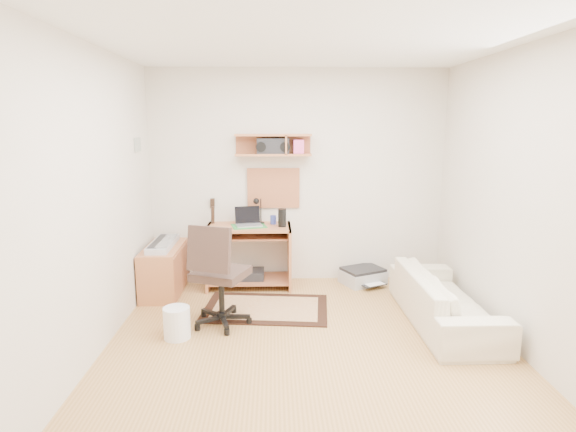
{
  "coord_description": "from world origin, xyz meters",
  "views": [
    {
      "loc": [
        -0.3,
        -3.78,
        1.95
      ],
      "look_at": [
        -0.15,
        1.05,
        1.0
      ],
      "focal_mm": 29.5,
      "sensor_mm": 36.0,
      "label": 1
    }
  ],
  "objects_px": {
    "cabinet": "(164,269)",
    "printer": "(363,277)",
    "desk": "(249,256)",
    "task_chair": "(221,274)",
    "sofa": "(445,290)"
  },
  "relations": [
    {
      "from": "cabinet",
      "to": "printer",
      "type": "relative_size",
      "value": 1.84
    },
    {
      "from": "desk",
      "to": "printer",
      "type": "distance_m",
      "value": 1.43
    },
    {
      "from": "task_chair",
      "to": "sofa",
      "type": "height_order",
      "value": "task_chair"
    },
    {
      "from": "task_chair",
      "to": "printer",
      "type": "distance_m",
      "value": 2.04
    },
    {
      "from": "desk",
      "to": "task_chair",
      "type": "relative_size",
      "value": 0.96
    },
    {
      "from": "task_chair",
      "to": "printer",
      "type": "xyz_separation_m",
      "value": [
        1.61,
        1.16,
        -0.44
      ]
    },
    {
      "from": "desk",
      "to": "printer",
      "type": "height_order",
      "value": "desk"
    },
    {
      "from": "desk",
      "to": "cabinet",
      "type": "distance_m",
      "value": 1.0
    },
    {
      "from": "cabinet",
      "to": "sofa",
      "type": "xyz_separation_m",
      "value": [
        2.96,
        -0.96,
        0.06
      ]
    },
    {
      "from": "cabinet",
      "to": "printer",
      "type": "height_order",
      "value": "cabinet"
    },
    {
      "from": "printer",
      "to": "sofa",
      "type": "xyz_separation_m",
      "value": [
        0.58,
        -1.2,
        0.25
      ]
    },
    {
      "from": "desk",
      "to": "printer",
      "type": "relative_size",
      "value": 2.05
    },
    {
      "from": "cabinet",
      "to": "printer",
      "type": "xyz_separation_m",
      "value": [
        2.38,
        0.23,
        -0.19
      ]
    },
    {
      "from": "task_chair",
      "to": "sofa",
      "type": "bearing_deg",
      "value": 19.93
    },
    {
      "from": "desk",
      "to": "sofa",
      "type": "relative_size",
      "value": 0.58
    }
  ]
}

